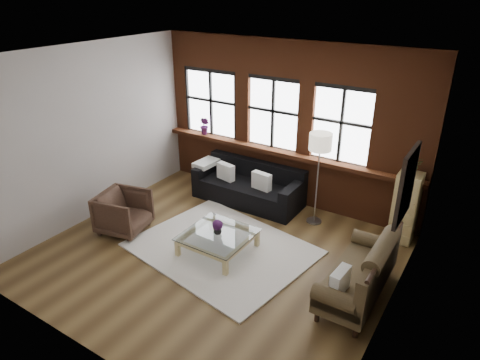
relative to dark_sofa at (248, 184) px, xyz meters
The scene contains 26 objects.
floor 2.01m from the dark_sofa, 74.22° to the right, with size 5.50×5.50×0.00m, color #4F381D.
ceiling 3.43m from the dark_sofa, 74.22° to the right, with size 5.50×5.50×0.00m, color white.
wall_back 1.44m from the dark_sofa, 48.17° to the left, with size 5.50×5.50×0.00m, color #B2ABA6.
wall_front 4.59m from the dark_sofa, 83.04° to the right, with size 5.50×5.50×0.00m, color #B2ABA6.
wall_left 3.15m from the dark_sofa, 139.35° to the right, with size 5.00×5.00×0.00m, color #B2ABA6.
wall_right 3.98m from the dark_sofa, 30.03° to the right, with size 5.00×5.00×0.00m, color #B2ABA6.
brick_backwall 1.42m from the dark_sofa, 45.16° to the left, with size 5.50×0.12×3.20m, color #642E17, non-canonical shape.
sill_ledge 0.95m from the dark_sofa, 39.96° to the left, with size 5.50×0.30×0.08m, color #642E17.
window_left 1.93m from the dark_sofa, 156.47° to the left, with size 1.38×0.10×1.50m, color black, non-canonical shape.
window_mid 1.48m from the dark_sofa, 66.69° to the left, with size 1.38×0.10×1.50m, color black, non-canonical shape.
window_right 2.19m from the dark_sofa, 18.57° to the left, with size 1.38×0.10×1.50m, color black, non-canonical shape.
wall_poster 3.91m from the dark_sofa, 26.16° to the right, with size 0.05×0.74×0.94m, color black, non-canonical shape.
shag_rug 1.85m from the dark_sofa, 72.58° to the right, with size 2.82×2.21×0.03m, color silver.
dark_sofa is the anchor object (origin of this frame).
pillow_a 0.52m from the dark_sofa, 168.12° to the right, with size 0.40×0.14×0.34m, color silver.
pillow_b 0.43m from the dark_sofa, 15.14° to the right, with size 0.40×0.14×0.34m, color silver.
vintage_settee 3.29m from the dark_sofa, 30.45° to the right, with size 0.78×1.77×0.94m, color #45371F, non-canonical shape.
pillow_settee 3.54m from the dark_sofa, 38.68° to the right, with size 0.14×0.38×0.34m, color silver.
armchair 2.52m from the dark_sofa, 120.72° to the right, with size 0.80×0.82×0.74m, color #3C281E.
coffee_table 1.91m from the dark_sofa, 73.60° to the right, with size 1.07×1.07×0.36m, color tan, non-canonical shape.
vase 1.90m from the dark_sofa, 73.60° to the right, with size 0.13×0.13×0.14m, color #B2B2B2.
flowers 1.90m from the dark_sofa, 73.60° to the right, with size 0.18×0.18×0.18m, color #4B1B51.
drawer_chest 3.02m from the dark_sofa, ahead, with size 0.39×0.39×1.26m, color tan.
potted_plant_top 3.18m from the dark_sofa, ahead, with size 0.28×0.24×0.31m, color #2D5923.
floor_lamp 1.58m from the dark_sofa, ahead, with size 0.40×0.40×1.90m, color #A5A5A8, non-canonical shape.
sill_plant 1.68m from the dark_sofa, 162.98° to the left, with size 0.22×0.18×0.40m, color #4B1B51.
Camera 1 is at (3.54, -4.78, 4.11)m, focal length 32.00 mm.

